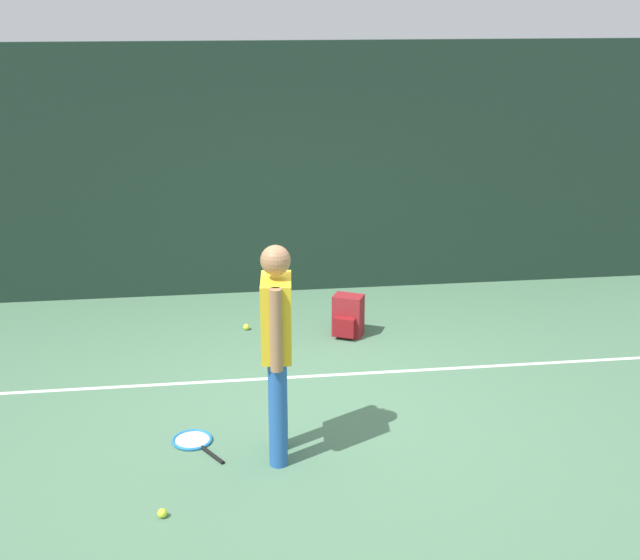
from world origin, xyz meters
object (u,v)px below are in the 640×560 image
Objects in this scene: backpack at (348,317)px; tennis_ball_near_player at (246,327)px; tennis_racket at (194,441)px; tennis_ball_by_fence at (162,513)px; tennis_player at (277,341)px.

backpack reaches higher than tennis_ball_near_player.
tennis_racket is 1.00m from tennis_ball_by_fence.
tennis_ball_by_fence is (-1.77, -3.01, -0.18)m from backpack.
tennis_player reaches higher than tennis_ball_near_player.
tennis_ball_by_fence reaches higher than tennis_racket.
tennis_racket is at bearing 72.09° from tennis_player.
tennis_player is 3.86× the size of backpack.
tennis_player is 1.19m from tennis_racket.
tennis_ball_by_fence is (-0.20, -0.98, 0.02)m from tennis_racket.
tennis_ball_near_player is (-0.14, 2.60, -0.93)m from tennis_player.
tennis_racket is 9.29× the size of tennis_ball_near_player.
tennis_racket is 9.29× the size of tennis_ball_by_fence.
tennis_racket is at bearing -101.94° from backpack.
tennis_ball_by_fence is at bearing -94.64° from backpack.
tennis_ball_near_player is at bearing 8.53° from tennis_player.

